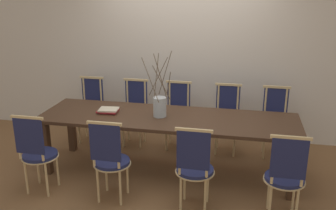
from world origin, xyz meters
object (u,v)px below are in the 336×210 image
object	(u,v)px
chair_far_center	(177,114)
vase_centerpiece	(160,106)
chair_near_center	(194,166)
book_stack	(109,110)
dining_table	(168,123)

from	to	relation	value
chair_far_center	vase_centerpiece	size ratio (longest dim) A/B	1.20
chair_near_center	book_stack	size ratio (longest dim) A/B	3.66
book_stack	vase_centerpiece	bearing A→B (deg)	-1.16
chair_far_center	book_stack	size ratio (longest dim) A/B	3.66
vase_centerpiece	book_stack	world-z (taller)	vase_centerpiece
dining_table	chair_far_center	world-z (taller)	chair_far_center
chair_far_center	chair_near_center	bearing A→B (deg)	106.54
chair_near_center	chair_far_center	size ratio (longest dim) A/B	1.00
dining_table	chair_near_center	distance (m)	0.91
chair_near_center	vase_centerpiece	bearing A→B (deg)	124.84
vase_centerpiece	chair_near_center	bearing A→B (deg)	-55.16
dining_table	chair_far_center	xyz separation A→B (m)	(-0.03, 0.78, -0.15)
chair_far_center	book_stack	bearing A→B (deg)	46.17
vase_centerpiece	book_stack	size ratio (longest dim) A/B	3.05
chair_far_center	vase_centerpiece	bearing A→B (deg)	84.49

